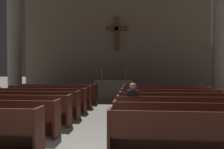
{
  "coord_description": "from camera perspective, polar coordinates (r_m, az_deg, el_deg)",
  "views": [
    {
      "loc": [
        1.22,
        -4.76,
        1.76
      ],
      "look_at": [
        0.0,
        8.09,
        1.39
      ],
      "focal_mm": 38.86,
      "sensor_mm": 36.0,
      "label": 1
    }
  ],
  "objects": [
    {
      "name": "pew_right_row_1",
      "position": [
        5.06,
        20.83,
        -13.1
      ],
      "size": [
        3.68,
        0.5,
        0.95
      ],
      "color": "#4C2319",
      "rests_on": "ground"
    },
    {
      "name": "pew_right_row_2",
      "position": [
        6.14,
        17.96,
        -10.47
      ],
      "size": [
        3.68,
        0.5,
        0.95
      ],
      "color": "#4C2319",
      "rests_on": "ground"
    },
    {
      "name": "column_left_second",
      "position": [
        15.0,
        -21.97,
        6.94
      ],
      "size": [
        1.15,
        1.15,
        6.52
      ],
      "color": "#9E998E",
      "rests_on": "ground"
    },
    {
      "name": "pew_right_row_4",
      "position": [
        8.34,
        14.54,
        -7.24
      ],
      "size": [
        3.68,
        0.5,
        0.95
      ],
      "color": "#4C2319",
      "rests_on": "ground"
    },
    {
      "name": "pew_left_row_7",
      "position": [
        12.21,
        -12.55,
        -4.42
      ],
      "size": [
        3.68,
        0.5,
        0.95
      ],
      "color": "#4C2319",
      "rests_on": "ground"
    },
    {
      "name": "altar",
      "position": [
        13.98,
        0.4,
        -3.39
      ],
      "size": [
        2.2,
        0.9,
        1.01
      ],
      "color": "#BCB7AD",
      "rests_on": "ground"
    },
    {
      "name": "column_right_second",
      "position": [
        14.05,
        23.92,
        7.28
      ],
      "size": [
        1.15,
        1.15,
        6.52
      ],
      "color": "#9E998E",
      "rests_on": "ground"
    },
    {
      "name": "apse_with_cross",
      "position": [
        16.25,
        1.1,
        8.21
      ],
      "size": [
        12.5,
        0.51,
        7.23
      ],
      "color": "gray",
      "rests_on": "ground"
    },
    {
      "name": "candlestick_right",
      "position": [
        13.89,
        3.28,
        -0.56
      ],
      "size": [
        0.16,
        0.16,
        0.68
      ],
      "color": "#B79338",
      "rests_on": "altar"
    },
    {
      "name": "pew_right_row_5",
      "position": [
        9.45,
        13.45,
        -6.19
      ],
      "size": [
        3.68,
        0.5,
        0.95
      ],
      "color": "#4C2319",
      "rests_on": "ground"
    },
    {
      "name": "pew_left_row_6",
      "position": [
        11.14,
        -14.37,
        -5.01
      ],
      "size": [
        3.68,
        0.5,
        0.95
      ],
      "color": "#4C2319",
      "rests_on": "ground"
    },
    {
      "name": "pew_left_row_5",
      "position": [
        10.09,
        -16.57,
        -5.72
      ],
      "size": [
        3.68,
        0.5,
        0.95
      ],
      "color": "#4C2319",
      "rests_on": "ground"
    },
    {
      "name": "pew_right_row_3",
      "position": [
        7.23,
        15.99,
        -8.62
      ],
      "size": [
        3.68,
        0.5,
        0.95
      ],
      "color": "#4C2319",
      "rests_on": "ground"
    },
    {
      "name": "pew_left_row_3",
      "position": [
        8.04,
        -22.71,
        -7.64
      ],
      "size": [
        3.68,
        0.5,
        0.95
      ],
      "color": "#4C2319",
      "rests_on": "ground"
    },
    {
      "name": "pew_left_row_4",
      "position": [
        9.05,
        -19.29,
        -6.58
      ],
      "size": [
        3.68,
        0.5,
        0.95
      ],
      "color": "#4C2319",
      "rests_on": "ground"
    },
    {
      "name": "candlestick_left",
      "position": [
        14.02,
        -2.45,
        -0.54
      ],
      "size": [
        0.16,
        0.16,
        0.68
      ],
      "color": "#B79338",
      "rests_on": "altar"
    },
    {
      "name": "lone_worshipper",
      "position": [
        7.12,
        4.94,
        -6.97
      ],
      "size": [
        0.32,
        0.43,
        1.32
      ],
      "color": "#26262B",
      "rests_on": "ground"
    },
    {
      "name": "pew_right_row_6",
      "position": [
        10.57,
        12.58,
        -5.36
      ],
      "size": [
        3.68,
        0.5,
        0.95
      ],
      "color": "#4C2319",
      "rests_on": "ground"
    },
    {
      "name": "pew_right_row_7",
      "position": [
        11.69,
        11.89,
        -4.68
      ],
      "size": [
        3.68,
        0.5,
        0.95
      ],
      "color": "#4C2319",
      "rests_on": "ground"
    }
  ]
}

